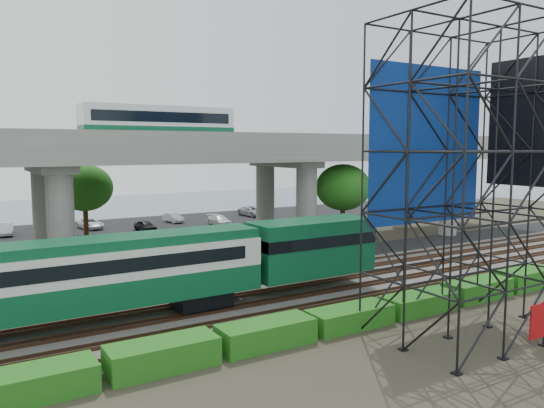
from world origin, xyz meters
TOP-DOWN VIEW (x-y plane):
  - ground at (0.00, 0.00)m, footprint 140.00×140.00m
  - ballast_bed at (0.00, 2.00)m, footprint 90.00×12.00m
  - service_road at (0.00, 10.50)m, footprint 90.00×5.00m
  - parking_lot at (0.00, 34.00)m, footprint 90.00×18.00m
  - harbor_water at (0.00, 56.00)m, footprint 140.00×40.00m
  - rail_tracks at (0.00, 2.00)m, footprint 90.00×9.52m
  - commuter_train at (-8.87, 2.00)m, footprint 29.30×3.06m
  - overpass at (-0.13, 16.00)m, footprint 80.00×12.00m
  - scaffold_tower at (5.56, -7.98)m, footprint 9.36×6.36m
  - hedge_strip at (1.01, -4.30)m, footprint 34.60×1.80m
  - trees at (-4.67, 16.17)m, footprint 40.94×16.94m
  - parked_cars at (1.86, 33.86)m, footprint 39.40×9.56m

SIDE VIEW (x-z plane):
  - ground at x=0.00m, z-range 0.00..0.00m
  - harbor_water at x=0.00m, z-range 0.00..0.03m
  - service_road at x=0.00m, z-range 0.00..0.08m
  - parking_lot at x=0.00m, z-range 0.00..0.08m
  - ballast_bed at x=0.00m, z-range 0.00..0.20m
  - rail_tracks at x=0.00m, z-range 0.20..0.36m
  - hedge_strip at x=1.01m, z-range -0.04..1.16m
  - parked_cars at x=1.86m, z-range 0.03..1.34m
  - commuter_train at x=-8.87m, z-range 0.73..5.03m
  - trees at x=-4.67m, z-range 1.73..9.42m
  - scaffold_tower at x=5.56m, z-range -0.03..14.97m
  - overpass at x=-0.13m, z-range 2.01..14.41m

